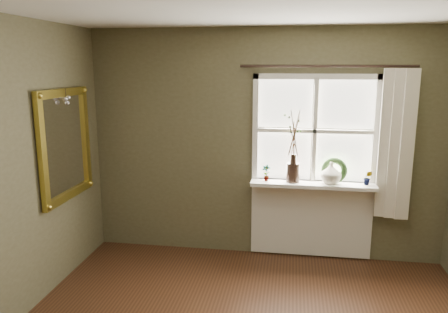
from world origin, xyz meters
The scene contains 12 objects.
wall_back centered at (0.00, 2.30, 1.30)m, with size 4.00×0.10×2.60m, color brown.
window_frame centered at (0.55, 2.23, 1.48)m, with size 1.36×0.06×1.24m.
window_sill centered at (0.55, 2.12, 0.90)m, with size 1.36×0.26×0.04m, color white.
window_apron centered at (0.55, 2.23, 0.46)m, with size 1.36×0.04×0.88m, color white.
dark_jug centered at (0.33, 2.12, 1.03)m, with size 0.15×0.15×0.21m, color black.
cream_vase centered at (0.74, 2.12, 1.04)m, with size 0.23×0.23×0.24m, color beige.
wreath centered at (0.78, 2.16, 1.03)m, with size 0.28×0.28×0.07m, color #2A4820.
potted_plant_left centered at (0.04, 2.12, 1.01)m, with size 0.10×0.07×0.18m, color #2A4820.
potted_plant_right centered at (1.13, 2.12, 1.00)m, with size 0.09×0.07×0.16m, color #2A4820.
curtain centered at (1.39, 2.13, 1.37)m, with size 0.36×0.12×1.59m, color beige.
curtain_rod centered at (0.65, 2.17, 2.18)m, with size 0.03×0.03×1.84m, color black.
gilt_mirror centered at (-1.96, 1.43, 1.40)m, with size 0.10×0.95×1.13m.
Camera 1 is at (0.31, -2.62, 2.20)m, focal length 35.00 mm.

